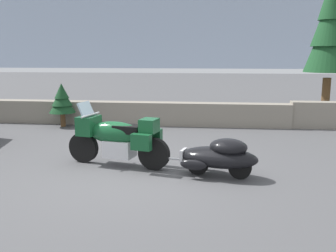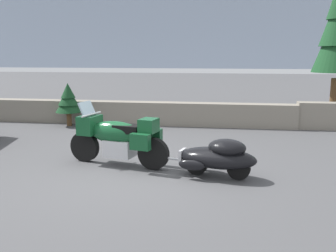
% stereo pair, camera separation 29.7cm
% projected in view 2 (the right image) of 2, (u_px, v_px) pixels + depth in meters
% --- Properties ---
extents(ground_plane, '(80.00, 80.00, 0.00)m').
position_uv_depth(ground_plane, '(135.00, 174.00, 7.48)').
color(ground_plane, '#4C4C4F').
extents(stone_guard_wall, '(24.00, 0.55, 0.85)m').
position_uv_depth(stone_guard_wall, '(174.00, 113.00, 12.58)').
color(stone_guard_wall, gray).
rests_on(stone_guard_wall, ground).
extents(distant_ridgeline, '(240.00, 80.00, 16.00)m').
position_uv_depth(distant_ridgeline, '(220.00, 32.00, 98.61)').
color(distant_ridgeline, '#99A8BF').
rests_on(distant_ridgeline, ground).
extents(touring_motorcycle, '(2.28, 1.06, 1.33)m').
position_uv_depth(touring_motorcycle, '(117.00, 137.00, 7.99)').
color(touring_motorcycle, black).
rests_on(touring_motorcycle, ground).
extents(car_shaped_trailer, '(2.23, 1.03, 0.76)m').
position_uv_depth(car_shaped_trailer, '(218.00, 156.00, 7.24)').
color(car_shaped_trailer, black).
rests_on(car_shaped_trailer, ground).
extents(pine_sapling_near, '(0.85, 0.85, 1.41)m').
position_uv_depth(pine_sapling_near, '(68.00, 99.00, 12.38)').
color(pine_sapling_near, brown).
rests_on(pine_sapling_near, ground).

